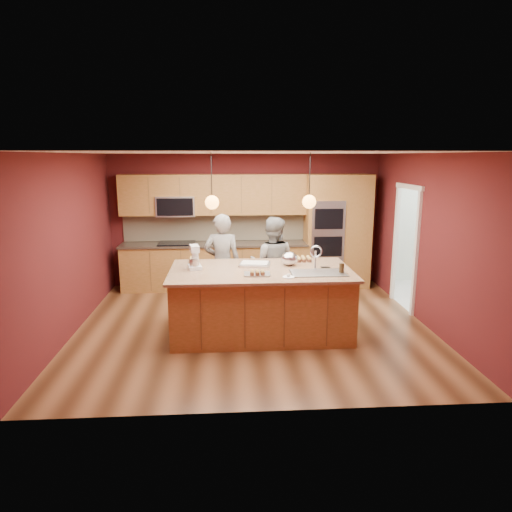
{
  "coord_description": "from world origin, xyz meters",
  "views": [
    {
      "loc": [
        -0.41,
        -6.86,
        2.65
      ],
      "look_at": [
        0.04,
        -0.1,
        1.16
      ],
      "focal_mm": 32.0,
      "sensor_mm": 36.0,
      "label": 1
    }
  ],
  "objects": [
    {
      "name": "tumbler",
      "position": [
        1.25,
        -0.57,
        1.07
      ],
      "size": [
        0.07,
        0.07,
        0.14
      ],
      "primitive_type": "cylinder",
      "color": "#332412",
      "rests_on": "island"
    },
    {
      "name": "plate",
      "position": [
        0.45,
        -0.77,
        1.0
      ],
      "size": [
        0.17,
        0.17,
        0.01
      ],
      "primitive_type": "cylinder",
      "color": "white",
      "rests_on": "island"
    },
    {
      "name": "person_left",
      "position": [
        -0.48,
        0.73,
        0.86
      ],
      "size": [
        0.65,
        0.44,
        1.71
      ],
      "primitive_type": "imported",
      "rotation": [
        0.0,
        0.0,
        3.09
      ],
      "color": "black",
      "rests_on": "floor"
    },
    {
      "name": "laundry_room",
      "position": [
        4.35,
        1.2,
        1.95
      ],
      "size": [
        2.6,
        2.7,
        2.7
      ],
      "color": "beige",
      "rests_on": "ground"
    },
    {
      "name": "person_right",
      "position": [
        0.38,
        0.73,
        0.82
      ],
      "size": [
        0.92,
        0.78,
        1.65
      ],
      "primitive_type": "imported",
      "rotation": [
        0.0,
        0.0,
        2.92
      ],
      "color": "gray",
      "rests_on": "floor"
    },
    {
      "name": "island",
      "position": [
        0.11,
        -0.28,
        0.51
      ],
      "size": [
        2.71,
        1.51,
        1.38
      ],
      "color": "brown",
      "rests_on": "floor"
    },
    {
      "name": "sheet_cake",
      "position": [
        0.02,
        -0.01,
        1.02
      ],
      "size": [
        0.52,
        0.43,
        0.05
      ],
      "rotation": [
        0.0,
        0.0,
        -0.19
      ],
      "color": "silver",
      "rests_on": "island"
    },
    {
      "name": "cooling_rack",
      "position": [
        0.02,
        -0.58,
        1.01
      ],
      "size": [
        0.38,
        0.28,
        0.02
      ],
      "primitive_type": "cube",
      "rotation": [
        0.0,
        0.0,
        -0.04
      ],
      "color": "#A6AAAE",
      "rests_on": "island"
    },
    {
      "name": "pendant_left",
      "position": [
        -0.61,
        -0.27,
        2.0
      ],
      "size": [
        0.2,
        0.2,
        0.8
      ],
      "color": "black",
      "rests_on": "ceiling"
    },
    {
      "name": "floor",
      "position": [
        0.0,
        0.0,
        0.0
      ],
      "size": [
        5.5,
        5.5,
        0.0
      ],
      "primitive_type": "plane",
      "color": "#442714",
      "rests_on": "ground"
    },
    {
      "name": "stand_mixer",
      "position": [
        -0.89,
        -0.16,
        1.15
      ],
      "size": [
        0.23,
        0.29,
        0.36
      ],
      "rotation": [
        0.0,
        0.0,
        0.2
      ],
      "color": "white",
      "rests_on": "island"
    },
    {
      "name": "dryer",
      "position": [
        4.23,
        1.58,
        0.45
      ],
      "size": [
        0.69,
        0.71,
        0.91
      ],
      "primitive_type": "cube",
      "rotation": [
        0.0,
        0.0,
        0.25
      ],
      "color": "white",
      "rests_on": "floor"
    },
    {
      "name": "pendant_right",
      "position": [
        0.8,
        -0.27,
        2.0
      ],
      "size": [
        0.2,
        0.2,
        0.8
      ],
      "color": "black",
      "rests_on": "ceiling"
    },
    {
      "name": "wall_right",
      "position": [
        2.75,
        0.0,
        1.35
      ],
      "size": [
        0.0,
        5.0,
        5.0
      ],
      "primitive_type": "plane",
      "rotation": [
        1.57,
        0.0,
        -1.57
      ],
      "color": "#4E1517",
      "rests_on": "ground"
    },
    {
      "name": "mixing_bowl",
      "position": [
        0.56,
        -0.03,
        1.1
      ],
      "size": [
        0.26,
        0.26,
        0.22
      ],
      "primitive_type": "ellipsoid",
      "color": "silver",
      "rests_on": "island"
    },
    {
      "name": "wall_front",
      "position": [
        0.0,
        -2.5,
        1.35
      ],
      "size": [
        5.5,
        0.0,
        5.5
      ],
      "primitive_type": "plane",
      "rotation": [
        -1.57,
        0.0,
        0.0
      ],
      "color": "#4E1517",
      "rests_on": "ground"
    },
    {
      "name": "cupcakes_right",
      "position": [
        0.83,
        0.23,
        1.03
      ],
      "size": [
        0.25,
        0.25,
        0.07
      ],
      "primitive_type": null,
      "color": "#B49047",
      "rests_on": "island"
    },
    {
      "name": "wall_back",
      "position": [
        0.0,
        2.5,
        1.35
      ],
      "size": [
        5.5,
        0.0,
        5.5
      ],
      "primitive_type": "plane",
      "rotation": [
        1.57,
        0.0,
        0.0
      ],
      "color": "#4E1517",
      "rests_on": "ground"
    },
    {
      "name": "doorway_trim",
      "position": [
        2.73,
        0.8,
        1.05
      ],
      "size": [
        0.08,
        1.11,
        2.2
      ],
      "primitive_type": null,
      "color": "white",
      "rests_on": "wall_right"
    },
    {
      "name": "cupcakes_rack",
      "position": [
        0.02,
        -0.65,
        1.05
      ],
      "size": [
        0.23,
        0.15,
        0.07
      ],
      "primitive_type": null,
      "color": "#B49047",
      "rests_on": "island"
    },
    {
      "name": "wall_left",
      "position": [
        -2.75,
        0.0,
        1.35
      ],
      "size": [
        0.0,
        5.0,
        5.0
      ],
      "primitive_type": "plane",
      "rotation": [
        1.57,
        0.0,
        1.57
      ],
      "color": "#4E1517",
      "rests_on": "ground"
    },
    {
      "name": "cabinet_run",
      "position": [
        -0.68,
        2.25,
        0.98
      ],
      "size": [
        3.74,
        0.64,
        2.3
      ],
      "color": "brown",
      "rests_on": "floor"
    },
    {
      "name": "ceiling",
      "position": [
        0.0,
        0.0,
        2.7
      ],
      "size": [
        5.5,
        5.5,
        0.0
      ],
      "primitive_type": "plane",
      "rotation": [
        3.14,
        0.0,
        0.0
      ],
      "color": "white",
      "rests_on": "ground"
    },
    {
      "name": "washer",
      "position": [
        4.22,
        0.85,
        0.48
      ],
      "size": [
        0.75,
        0.76,
        0.97
      ],
      "primitive_type": "cube",
      "rotation": [
        0.0,
        0.0,
        0.29
      ],
      "color": "white",
      "rests_on": "floor"
    },
    {
      "name": "cupcakes_left",
      "position": [
        -0.93,
        0.3,
        1.03
      ],
      "size": [
        0.17,
        0.26,
        0.08
      ],
      "primitive_type": null,
      "color": "#B49047",
      "rests_on": "island"
    },
    {
      "name": "oven_column",
      "position": [
        1.85,
        2.19,
        1.15
      ],
      "size": [
        1.3,
        0.62,
        2.3
      ],
      "color": "brown",
      "rests_on": "floor"
    },
    {
      "name": "phone",
      "position": [
        1.09,
        -0.22,
        1.0
      ],
      "size": [
        0.14,
        0.08,
        0.01
      ],
      "primitive_type": "cube",
      "rotation": [
        0.0,
        0.0,
        -0.06
      ],
      "color": "black",
      "rests_on": "island"
    }
  ]
}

